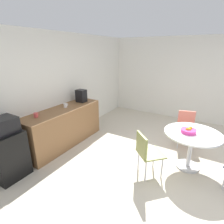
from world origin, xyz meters
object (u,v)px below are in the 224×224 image
object	(u,v)px
mini_fridge	(7,155)
chair_olive	(146,150)
chair_coral	(186,124)
coffee_maker	(81,96)
mug_white	(84,100)
fruit_bowl	(189,131)
microwave	(0,126)
mug_red	(65,105)
mug_green	(36,115)
round_table	(192,140)

from	to	relation	value
mini_fridge	chair_olive	size ratio (longest dim) A/B	1.04
chair_coral	coffee_maker	size ratio (longest dim) A/B	2.59
mug_white	fruit_bowl	bearing A→B (deg)	-94.75
microwave	fruit_bowl	xyz separation A→B (m)	(1.90, -2.69, -0.20)
mini_fridge	fruit_bowl	world-z (taller)	mini_fridge
chair_coral	mug_red	world-z (taller)	mug_red
microwave	chair_olive	xyz separation A→B (m)	(1.27, -2.11, -0.47)
mug_green	coffee_maker	world-z (taller)	coffee_maker
chair_olive	fruit_bowl	bearing A→B (deg)	-42.73
microwave	coffee_maker	xyz separation A→B (m)	(2.07, 0.00, 0.07)
mini_fridge	chair_coral	bearing A→B (deg)	-41.65
fruit_bowl	mug_green	size ratio (longest dim) A/B	2.09
mug_white	mug_green	bearing A→B (deg)	175.45
coffee_maker	microwave	bearing A→B (deg)	180.00
mini_fridge	round_table	size ratio (longest dim) A/B	0.84
round_table	chair_coral	size ratio (longest dim) A/B	1.23
chair_olive	mug_red	bearing A→B (deg)	83.73
chair_coral	mug_white	xyz separation A→B (m)	(-0.72, 2.46, 0.43)
microwave	round_table	distance (m)	3.40
mug_green	mini_fridge	bearing A→B (deg)	-175.93
fruit_bowl	mug_red	size ratio (longest dim) A/B	2.09
mug_green	mug_red	size ratio (longest dim) A/B	1.00
coffee_maker	round_table	bearing A→B (deg)	-92.78
chair_olive	coffee_maker	xyz separation A→B (m)	(0.80, 2.11, 0.54)
chair_coral	mug_green	size ratio (longest dim) A/B	6.43
round_table	chair_olive	xyz separation A→B (m)	(-0.66, 0.65, -0.07)
microwave	fruit_bowl	bearing A→B (deg)	-54.77
mini_fridge	coffee_maker	size ratio (longest dim) A/B	2.69
microwave	mug_green	distance (m)	0.73
chair_coral	microwave	bearing A→B (deg)	138.35
round_table	mug_red	bearing A→B (deg)	98.83
round_table	mug_white	world-z (taller)	mug_white
chair_olive	mug_white	bearing A→B (deg)	67.71
fruit_bowl	mug_red	distance (m)	2.73
chair_coral	coffee_maker	world-z (taller)	coffee_maker
mini_fridge	microwave	distance (m)	0.56
microwave	mug_red	xyz separation A→B (m)	(1.51, 0.02, -0.04)
fruit_bowl	round_table	bearing A→B (deg)	-60.66
mug_red	chair_coral	bearing A→B (deg)	-62.35
microwave	round_table	world-z (taller)	microwave
round_table	mug_red	distance (m)	2.83
round_table	coffee_maker	world-z (taller)	coffee_maker
mug_white	coffee_maker	size ratio (longest dim) A/B	0.40
chair_coral	mug_white	world-z (taller)	mug_white
mini_fridge	chair_olive	world-z (taller)	mini_fridge
mug_red	mini_fridge	bearing A→B (deg)	-179.41
mug_white	mug_red	xyz separation A→B (m)	(-0.61, 0.08, 0.00)
mini_fridge	microwave	size ratio (longest dim) A/B	1.79
chair_olive	coffee_maker	bearing A→B (deg)	69.26
mini_fridge	coffee_maker	distance (m)	2.17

